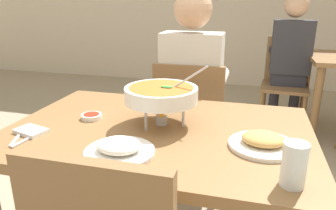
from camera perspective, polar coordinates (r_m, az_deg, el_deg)
dining_table_main at (r=1.36m, az=-1.66°, el=-8.66°), size 1.22×0.84×0.76m
chair_diner_main at (r=2.03m, az=4.05°, el=-3.13°), size 0.44×0.44×0.90m
diner_main at (r=1.99m, az=4.38°, el=3.54°), size 0.40×0.45×1.31m
curry_bowl at (r=1.30m, az=-1.07°, el=1.85°), size 0.33×0.30×0.26m
rice_plate at (r=1.10m, az=-8.66°, el=-7.74°), size 0.24×0.24×0.06m
appetizer_plate at (r=1.18m, az=16.57°, el=-6.35°), size 0.24×0.24×0.06m
sauce_dish at (r=1.44m, az=-13.48°, el=-1.96°), size 0.09×0.09×0.02m
napkin_folded at (r=1.37m, az=-23.25°, el=-4.30°), size 0.14×0.11×0.02m
fork_utensil at (r=1.34m, az=-25.18°, el=-5.11°), size 0.07×0.16×0.01m
spoon_utensil at (r=1.31m, az=-23.50°, el=-5.41°), size 0.03×0.17×0.01m
drink_glass at (r=0.97m, az=21.52°, el=-10.24°), size 0.07×0.07×0.13m
chair_bg_left at (r=3.40m, az=20.22°, el=4.61°), size 0.48×0.48×0.90m
patron_bg_left at (r=3.34m, az=20.96°, el=8.45°), size 0.40×0.45×1.31m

